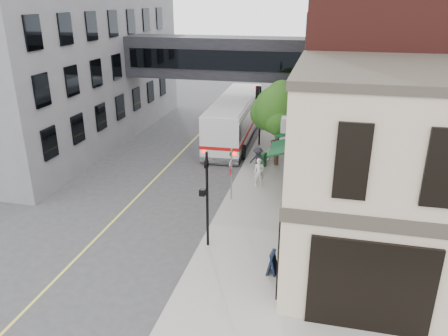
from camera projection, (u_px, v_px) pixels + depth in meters
The scene contains 17 objects.
ground at pixel (186, 271), 18.25m from camera, with size 120.00×120.00×0.00m, color #38383A.
sidewalk_main at pixel (275, 160), 30.50m from camera, with size 4.00×60.00×0.15m, color gray.
corner_building at pixel (423, 179), 16.63m from camera, with size 10.19×8.12×8.45m.
brick_building at pixel (409, 61), 27.19m from camera, with size 13.76×18.00×14.00m.
opposite_building at pixel (38, 49), 33.85m from camera, with size 14.00×24.00×14.00m, color slate.
skyway_bridge at pixel (219, 57), 32.86m from camera, with size 14.00×3.18×3.00m.
traffic_signal_near at pixel (206, 188), 18.91m from camera, with size 0.44×0.22×4.60m.
traffic_signal_far at pixel (258, 104), 32.41m from camera, with size 0.53×0.28×4.50m.
street_sign_pole at pixel (231, 169), 23.82m from camera, with size 0.08×0.75×3.00m.
street_tree at pixel (279, 109), 28.36m from camera, with size 3.80×3.20×5.60m.
lane_marking at pixel (160, 174), 28.39m from camera, with size 0.12×40.00×0.01m, color #D8CC4C.
bus at pixel (235, 117), 34.65m from camera, with size 3.32×12.50×3.34m.
pedestrian_a at pixel (259, 172), 25.92m from camera, with size 0.62×0.41×1.71m, color silver.
pedestrian_b at pixel (273, 151), 29.71m from camera, with size 0.78×0.61×1.60m, color #CA828A.
pedestrian_c at pixel (258, 160), 27.76m from camera, with size 1.13×0.65×1.75m, color black.
newspaper_box at pixel (262, 159), 29.09m from camera, with size 0.48×0.43×0.96m, color #135521.
sandwich_board at pixel (272, 262), 17.71m from camera, with size 0.36×0.56×1.00m, color black.
Camera 1 is at (5.07, -14.67, 10.65)m, focal length 35.00 mm.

